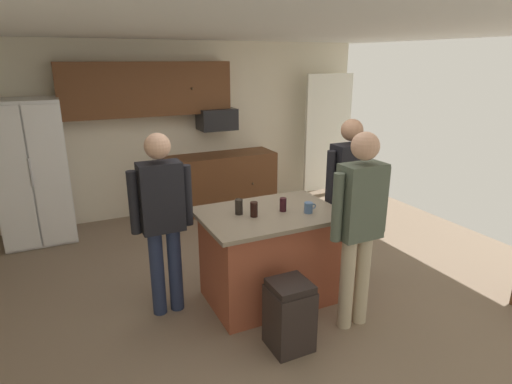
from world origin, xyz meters
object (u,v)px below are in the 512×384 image
object	(u,v)px
microwave_over_range	(217,119)
glass_stout_tall	(254,209)
trash_bin	(289,315)
refrigerator	(32,172)
person_elder_center	(162,213)
person_host_foreground	(359,218)
person_guest_right	(348,187)
tumbler_amber	(283,205)
kitchen_island	(269,256)
mug_blue_stoneware	(309,208)
glass_dark_ale	(239,207)

from	to	relation	value
microwave_over_range	glass_stout_tall	distance (m)	2.92
microwave_over_range	trash_bin	bearing A→B (deg)	-101.41
refrigerator	microwave_over_range	world-z (taller)	refrigerator
person_elder_center	person_host_foreground	distance (m)	1.74
person_guest_right	tumbler_amber	distance (m)	0.89
refrigerator	person_elder_center	size ratio (longest dim) A/B	1.07
tumbler_amber	trash_bin	size ratio (longest dim) A/B	0.22
microwave_over_range	person_guest_right	xyz separation A→B (m)	(0.50, -2.64, -0.43)
microwave_over_range	kitchen_island	bearing A→B (deg)	-100.50
tumbler_amber	mug_blue_stoneware	xyz separation A→B (m)	(0.20, -0.15, -0.01)
person_guest_right	trash_bin	distance (m)	1.65
microwave_over_range	kitchen_island	xyz separation A→B (m)	(-0.51, -2.75, -0.98)
tumbler_amber	mug_blue_stoneware	bearing A→B (deg)	-36.42
glass_stout_tall	refrigerator	bearing A→B (deg)	125.40
person_host_foreground	glass_stout_tall	bearing A→B (deg)	10.73
microwave_over_range	person_elder_center	xyz separation A→B (m)	(-1.49, -2.53, -0.44)
person_guest_right	kitchen_island	bearing A→B (deg)	-0.00
person_guest_right	glass_stout_tall	xyz separation A→B (m)	(-1.19, -0.15, -0.01)
trash_bin	mug_blue_stoneware	bearing A→B (deg)	47.63
person_guest_right	mug_blue_stoneware	xyz separation A→B (m)	(-0.68, -0.29, -0.03)
microwave_over_range	person_host_foreground	world-z (taller)	person_host_foreground
person_host_foreground	glass_dark_ale	world-z (taller)	person_host_foreground
person_elder_center	tumbler_amber	world-z (taller)	person_elder_center
microwave_over_range	tumbler_amber	distance (m)	2.85
microwave_over_range	glass_stout_tall	size ratio (longest dim) A/B	3.94
glass_dark_ale	trash_bin	xyz separation A→B (m)	(0.09, -0.83, -0.71)
tumbler_amber	mug_blue_stoneware	distance (m)	0.25
person_elder_center	glass_dark_ale	bearing A→B (deg)	0.85
microwave_over_range	kitchen_island	world-z (taller)	microwave_over_range
microwave_over_range	person_elder_center	distance (m)	2.97
person_guest_right	tumbler_amber	size ratio (longest dim) A/B	13.23
mug_blue_stoneware	glass_dark_ale	bearing A→B (deg)	157.65
kitchen_island	tumbler_amber	bearing A→B (deg)	-13.74
glass_stout_tall	trash_bin	size ratio (longest dim) A/B	0.23
person_host_foreground	glass_dark_ale	bearing A→B (deg)	10.12
refrigerator	person_guest_right	size ratio (longest dim) A/B	1.07
person_elder_center	glass_stout_tall	world-z (taller)	person_elder_center
person_elder_center	mug_blue_stoneware	bearing A→B (deg)	-4.30
refrigerator	tumbler_amber	bearing A→B (deg)	-50.24
microwave_over_range	person_host_foreground	xyz separation A→B (m)	(-0.02, -3.47, -0.41)
glass_dark_ale	kitchen_island	bearing A→B (deg)	-14.59
person_elder_center	trash_bin	xyz separation A→B (m)	(0.78, -0.97, -0.71)
person_elder_center	trash_bin	bearing A→B (deg)	-38.59
refrigerator	person_host_foreground	world-z (taller)	refrigerator
mug_blue_stoneware	kitchen_island	bearing A→B (deg)	151.48
kitchen_island	person_guest_right	bearing A→B (deg)	6.16
refrigerator	tumbler_amber	distance (m)	3.47
glass_dark_ale	trash_bin	bearing A→B (deg)	-83.81
tumbler_amber	glass_stout_tall	distance (m)	0.32
person_host_foreground	tumbler_amber	distance (m)	0.78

